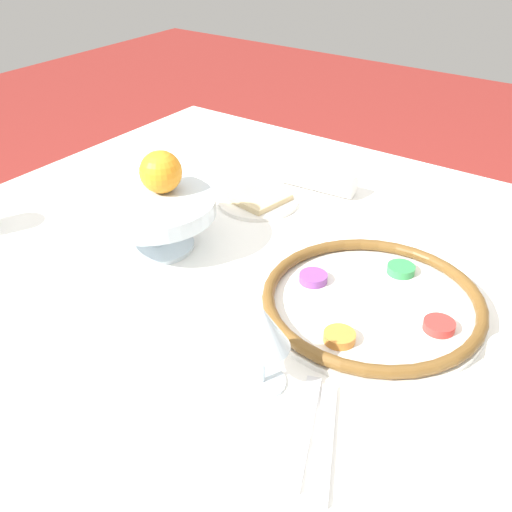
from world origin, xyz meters
name	(u,v)px	position (x,y,z in m)	size (l,w,h in m)	color
dining_table	(307,408)	(0.00, 0.00, 0.37)	(1.50, 1.08, 0.74)	white
seder_plate	(372,301)	(-0.14, 0.07, 0.75)	(0.35, 0.35, 0.03)	silver
wine_glass	(262,331)	(-0.09, 0.30, 0.83)	(0.08, 0.08, 0.13)	silver
fruit_stand	(153,210)	(0.27, 0.12, 0.81)	(0.23, 0.23, 0.10)	silver
orange_fruit	(161,172)	(0.28, 0.09, 0.88)	(0.08, 0.08, 0.08)	orange
bread_plate	(258,200)	(0.22, -0.13, 0.74)	(0.17, 0.17, 0.02)	silver
napkin_roll	(317,179)	(0.15, -0.26, 0.76)	(0.17, 0.06, 0.05)	white
cup_mid	(511,374)	(-0.37, 0.13, 0.78)	(0.08, 0.08, 0.08)	silver
fork_left	(325,440)	(-0.21, 0.34, 0.74)	(0.10, 0.18, 0.01)	silver
fork_right	(304,429)	(-0.18, 0.34, 0.74)	(0.09, 0.18, 0.01)	silver
spoon	(326,181)	(0.15, -0.30, 0.74)	(0.16, 0.08, 0.01)	silver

